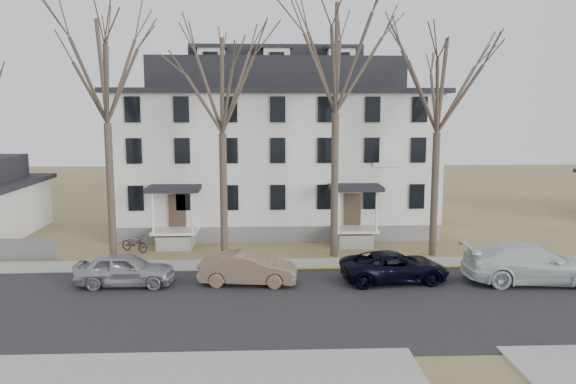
{
  "coord_description": "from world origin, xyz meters",
  "views": [
    {
      "loc": [
        -2.78,
        -20.15,
        8.0
      ],
      "look_at": [
        -1.56,
        9.0,
        3.7
      ],
      "focal_mm": 35.0,
      "sensor_mm": 36.0,
      "label": 1
    }
  ],
  "objects_px": {
    "tree_far_left": "(105,64)",
    "boarding_house": "(276,148)",
    "car_white": "(531,264)",
    "tree_mid_left": "(222,78)",
    "car_silver": "(125,270)",
    "tree_mid_right": "(439,79)",
    "tree_center": "(336,50)",
    "car_navy": "(394,267)",
    "car_tan": "(248,269)",
    "bicycle_left": "(135,244)"
  },
  "relations": [
    {
      "from": "tree_far_left",
      "to": "boarding_house",
      "type": "bearing_deg",
      "value": 42.18
    },
    {
      "from": "boarding_house",
      "to": "tree_far_left",
      "type": "bearing_deg",
      "value": -137.82
    },
    {
      "from": "tree_far_left",
      "to": "car_white",
      "type": "relative_size",
      "value": 2.2
    },
    {
      "from": "tree_mid_left",
      "to": "car_silver",
      "type": "xyz_separation_m",
      "value": [
        -4.17,
        -4.94,
        -8.84
      ]
    },
    {
      "from": "tree_mid_left",
      "to": "tree_mid_right",
      "type": "xyz_separation_m",
      "value": [
        11.5,
        0.0,
        0.0
      ]
    },
    {
      "from": "tree_far_left",
      "to": "tree_center",
      "type": "relative_size",
      "value": 0.93
    },
    {
      "from": "tree_mid_left",
      "to": "car_silver",
      "type": "distance_m",
      "value": 10.95
    },
    {
      "from": "tree_mid_right",
      "to": "car_navy",
      "type": "distance_m",
      "value": 10.63
    },
    {
      "from": "boarding_house",
      "to": "car_white",
      "type": "xyz_separation_m",
      "value": [
        11.55,
        -13.41,
        -4.48
      ]
    },
    {
      "from": "tree_far_left",
      "to": "car_silver",
      "type": "bearing_deg",
      "value": -69.62
    },
    {
      "from": "car_tan",
      "to": "car_white",
      "type": "distance_m",
      "value": 13.13
    },
    {
      "from": "car_tan",
      "to": "car_navy",
      "type": "relative_size",
      "value": 0.89
    },
    {
      "from": "boarding_house",
      "to": "car_white",
      "type": "height_order",
      "value": "boarding_house"
    },
    {
      "from": "car_tan",
      "to": "car_silver",
      "type": "bearing_deg",
      "value": 95.39
    },
    {
      "from": "boarding_house",
      "to": "tree_mid_left",
      "type": "relative_size",
      "value": 1.63
    },
    {
      "from": "tree_far_left",
      "to": "bicycle_left",
      "type": "distance_m",
      "value": 9.98
    },
    {
      "from": "boarding_house",
      "to": "tree_mid_right",
      "type": "distance_m",
      "value": 12.51
    },
    {
      "from": "car_silver",
      "to": "bicycle_left",
      "type": "distance_m",
      "value": 6.23
    },
    {
      "from": "car_tan",
      "to": "tree_mid_left",
      "type": "bearing_deg",
      "value": 21.56
    },
    {
      "from": "car_silver",
      "to": "car_navy",
      "type": "xyz_separation_m",
      "value": [
        12.42,
        0.12,
        -0.06
      ]
    },
    {
      "from": "boarding_house",
      "to": "tree_center",
      "type": "bearing_deg",
      "value": -69.8
    },
    {
      "from": "tree_mid_right",
      "to": "bicycle_left",
      "type": "distance_m",
      "value": 19.01
    },
    {
      "from": "car_silver",
      "to": "car_white",
      "type": "bearing_deg",
      "value": -90.23
    },
    {
      "from": "boarding_house",
      "to": "car_navy",
      "type": "height_order",
      "value": "boarding_house"
    },
    {
      "from": "car_navy",
      "to": "tree_mid_left",
      "type": "bearing_deg",
      "value": 54.83
    },
    {
      "from": "car_white",
      "to": "bicycle_left",
      "type": "height_order",
      "value": "car_white"
    },
    {
      "from": "tree_mid_right",
      "to": "car_navy",
      "type": "xyz_separation_m",
      "value": [
        -3.25,
        -4.82,
        -8.91
      ]
    },
    {
      "from": "tree_far_left",
      "to": "tree_mid_left",
      "type": "distance_m",
      "value": 6.05
    },
    {
      "from": "tree_mid_left",
      "to": "tree_center",
      "type": "xyz_separation_m",
      "value": [
        6.0,
        0.0,
        1.48
      ]
    },
    {
      "from": "tree_far_left",
      "to": "car_white",
      "type": "distance_m",
      "value": 23.21
    },
    {
      "from": "tree_far_left",
      "to": "tree_mid_left",
      "type": "relative_size",
      "value": 1.08
    },
    {
      "from": "car_silver",
      "to": "tree_center",
      "type": "bearing_deg",
      "value": -63.35
    },
    {
      "from": "tree_far_left",
      "to": "tree_mid_left",
      "type": "bearing_deg",
      "value": 0.0
    },
    {
      "from": "boarding_house",
      "to": "tree_far_left",
      "type": "xyz_separation_m",
      "value": [
        -9.0,
        -8.15,
        4.96
      ]
    },
    {
      "from": "tree_far_left",
      "to": "tree_mid_right",
      "type": "bearing_deg",
      "value": 0.0
    },
    {
      "from": "boarding_house",
      "to": "tree_center",
      "type": "distance_m",
      "value": 10.39
    },
    {
      "from": "car_white",
      "to": "car_tan",
      "type": "bearing_deg",
      "value": 91.66
    },
    {
      "from": "tree_center",
      "to": "bicycle_left",
      "type": "distance_m",
      "value": 15.43
    },
    {
      "from": "tree_center",
      "to": "car_silver",
      "type": "distance_m",
      "value": 15.31
    },
    {
      "from": "tree_mid_left",
      "to": "car_navy",
      "type": "distance_m",
      "value": 13.06
    },
    {
      "from": "boarding_house",
      "to": "car_white",
      "type": "distance_m",
      "value": 18.25
    },
    {
      "from": "tree_mid_right",
      "to": "boarding_house",
      "type": "bearing_deg",
      "value": 136.19
    },
    {
      "from": "car_white",
      "to": "car_navy",
      "type": "bearing_deg",
      "value": 88.98
    },
    {
      "from": "boarding_house",
      "to": "tree_mid_right",
      "type": "height_order",
      "value": "tree_mid_right"
    },
    {
      "from": "car_white",
      "to": "bicycle_left",
      "type": "distance_m",
      "value": 20.72
    },
    {
      "from": "boarding_house",
      "to": "tree_mid_left",
      "type": "bearing_deg",
      "value": -110.2
    },
    {
      "from": "car_navy",
      "to": "car_tan",
      "type": "bearing_deg",
      "value": 86.29
    },
    {
      "from": "boarding_house",
      "to": "car_tan",
      "type": "xyz_separation_m",
      "value": [
        -1.58,
        -13.11,
        -4.64
      ]
    },
    {
      "from": "tree_center",
      "to": "car_white",
      "type": "relative_size",
      "value": 2.36
    },
    {
      "from": "car_navy",
      "to": "bicycle_left",
      "type": "height_order",
      "value": "car_navy"
    }
  ]
}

